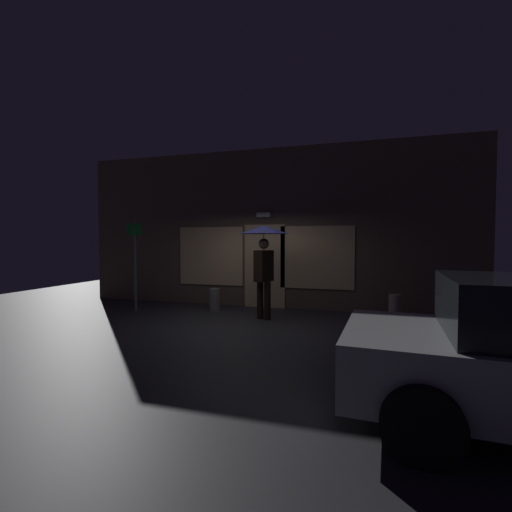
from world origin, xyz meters
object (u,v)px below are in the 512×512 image
object	(u,v)px
person_with_umbrella	(264,246)
street_sign_post	(135,259)
sidewalk_bollard_2	(395,307)
sidewalk_bollard	(214,300)

from	to	relation	value
person_with_umbrella	street_sign_post	size ratio (longest dim) A/B	0.92
person_with_umbrella	sidewalk_bollard_2	xyz separation A→B (m)	(2.82, 0.72, -1.37)
street_sign_post	sidewalk_bollard_2	world-z (taller)	street_sign_post
sidewalk_bollard	sidewalk_bollard_2	xyz separation A→B (m)	(4.28, 0.12, 0.01)
street_sign_post	person_with_umbrella	bearing A→B (deg)	-0.54
person_with_umbrella	sidewalk_bollard	world-z (taller)	person_with_umbrella
sidewalk_bollard	sidewalk_bollard_2	bearing A→B (deg)	1.64
sidewalk_bollard_2	person_with_umbrella	bearing A→B (deg)	-165.70
sidewalk_bollard_2	street_sign_post	bearing A→B (deg)	-173.69
street_sign_post	sidewalk_bollard_2	distance (m)	6.33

